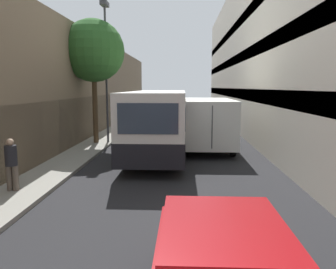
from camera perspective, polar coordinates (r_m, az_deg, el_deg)
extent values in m
plane|color=#232326|center=(16.17, 1.17, -3.31)|extent=(150.00, 150.00, 0.00)
cube|color=gray|center=(16.89, -14.37, -2.85)|extent=(1.73, 60.00, 0.13)
cube|color=#847056|center=(17.31, -21.38, 7.95)|extent=(2.40, 60.00, 6.64)
cube|color=black|center=(17.16, -19.02, 1.40)|extent=(1.08, 60.00, 2.66)
cube|color=beige|center=(16.78, 20.95, 15.71)|extent=(2.40, 60.00, 11.15)
cube|color=#333D47|center=(16.44, 18.25, 6.26)|extent=(1.08, 60.00, 0.70)
cube|color=#333D47|center=(16.55, 18.65, 14.77)|extent=(1.08, 60.00, 0.70)
cube|color=#9E0F14|center=(4.70, 9.62, -17.72)|extent=(1.66, 2.18, 0.49)
cylinder|color=black|center=(6.06, -0.69, -20.88)|extent=(0.16, 0.60, 0.60)
cylinder|color=black|center=(6.21, 16.62, -20.45)|extent=(0.16, 0.60, 0.60)
cube|color=silver|center=(15.94, -1.62, 2.82)|extent=(2.51, 9.85, 2.62)
cube|color=black|center=(16.04, -1.61, -0.23)|extent=(2.54, 9.87, 0.90)
cube|color=#2D3847|center=(15.90, -1.63, 4.23)|extent=(2.55, 9.06, 0.84)
cube|color=#2D3847|center=(11.00, -3.54, 2.75)|extent=(2.06, 0.04, 1.05)
cylinder|color=black|center=(19.21, -4.22, 0.03)|extent=(0.24, 1.00, 1.00)
cylinder|color=black|center=(19.07, 2.39, -0.01)|extent=(0.24, 1.00, 1.00)
cylinder|color=black|center=(13.26, -7.37, -3.76)|extent=(0.24, 1.00, 1.00)
cylinder|color=black|center=(13.06, 2.25, -3.88)|extent=(0.24, 1.00, 1.00)
cube|color=silver|center=(20.59, 6.17, 3.30)|extent=(2.36, 2.05, 2.14)
cube|color=silver|center=(16.94, 6.92, 2.35)|extent=(2.45, 5.28, 2.21)
cube|color=#4C4C4C|center=(14.32, 7.69, 1.25)|extent=(0.05, 0.02, 1.88)
cylinder|color=black|center=(20.66, 3.07, 0.57)|extent=(0.22, 0.96, 0.96)
cylinder|color=black|center=(20.80, 9.17, 0.53)|extent=(0.22, 0.96, 0.96)
cylinder|color=black|center=(15.60, 3.19, -1.95)|extent=(0.22, 0.96, 0.96)
cylinder|color=black|center=(15.78, 11.24, -1.99)|extent=(0.22, 0.96, 0.96)
cube|color=navy|center=(28.10, -2.44, 4.03)|extent=(1.89, 4.18, 1.82)
cube|color=#2D3847|center=(29.85, -2.14, 4.90)|extent=(1.51, 0.04, 0.64)
cylinder|color=black|center=(29.46, -3.88, 2.56)|extent=(0.16, 0.64, 0.64)
cylinder|color=black|center=(29.32, -0.56, 2.55)|extent=(0.16, 0.64, 0.64)
cylinder|color=black|center=(27.07, -4.46, 2.05)|extent=(0.16, 0.64, 0.64)
cylinder|color=black|center=(26.91, -0.85, 2.03)|extent=(0.16, 0.64, 0.64)
cylinder|color=brown|center=(11.10, -25.90, -6.82)|extent=(0.18, 0.18, 0.77)
cylinder|color=brown|center=(11.01, -25.01, -6.88)|extent=(0.18, 0.18, 0.77)
cylinder|color=black|center=(10.90, -25.68, -3.33)|extent=(0.35, 0.35, 0.61)
sphere|color=tan|center=(10.83, -25.82, -1.19)|extent=(0.21, 0.21, 0.21)
cylinder|color=#38383D|center=(18.91, -10.68, 10.01)|extent=(0.12, 0.12, 7.47)
cube|color=#38383D|center=(19.42, -11.01, 21.45)|extent=(0.36, 0.80, 0.24)
cylinder|color=#4C3823|center=(18.81, -12.56, 4.51)|extent=(0.28, 0.28, 3.89)
sphere|color=#285623|center=(18.88, -12.87, 14.04)|extent=(3.40, 3.40, 3.40)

